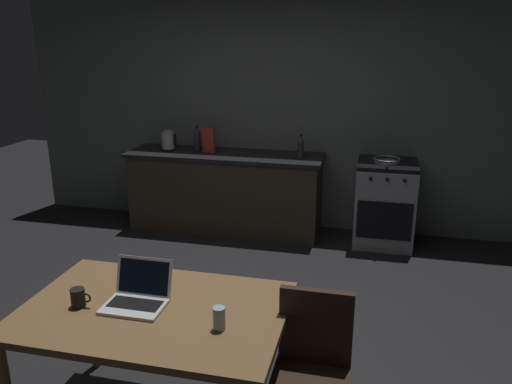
{
  "coord_description": "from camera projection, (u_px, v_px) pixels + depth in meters",
  "views": [
    {
      "loc": [
        1.11,
        -3.17,
        2.14
      ],
      "look_at": [
        0.21,
        0.65,
        0.91
      ],
      "focal_mm": 35.7,
      "sensor_mm": 36.0,
      "label": 1
    }
  ],
  "objects": [
    {
      "name": "laptop",
      "position": [
        137.0,
        297.0,
        2.72
      ],
      "size": [
        0.32,
        0.29,
        0.22
      ],
      "rotation": [
        0.0,
        0.0,
        0.25
      ],
      "color": "silver",
      "rests_on": "dining_table"
    },
    {
      "name": "ground_plane",
      "position": [
        209.0,
        331.0,
        3.83
      ],
      "size": [
        12.0,
        12.0,
        0.0
      ],
      "primitive_type": "plane",
      "color": "black"
    },
    {
      "name": "bottle_b",
      "position": [
        197.0,
        139.0,
        5.69
      ],
      "size": [
        0.08,
        0.08,
        0.27
      ],
      "color": "#2D2D33",
      "rests_on": "kitchen_counter"
    },
    {
      "name": "drinking_glass",
      "position": [
        219.0,
        318.0,
        2.48
      ],
      "size": [
        0.06,
        0.06,
        0.12
      ],
      "color": "#99B7C6",
      "rests_on": "dining_table"
    },
    {
      "name": "frying_pan",
      "position": [
        387.0,
        160.0,
        5.17
      ],
      "size": [
        0.27,
        0.44,
        0.05
      ],
      "color": "gray",
      "rests_on": "stove_oven"
    },
    {
      "name": "coffee_mug",
      "position": [
        78.0,
        298.0,
        2.69
      ],
      "size": [
        0.11,
        0.08,
        0.1
      ],
      "color": "black",
      "rests_on": "dining_table"
    },
    {
      "name": "electric_kettle",
      "position": [
        168.0,
        141.0,
        5.69
      ],
      "size": [
        0.17,
        0.15,
        0.22
      ],
      "color": "black",
      "rests_on": "kitchen_counter"
    },
    {
      "name": "chair",
      "position": [
        312.0,
        367.0,
        2.57
      ],
      "size": [
        0.4,
        0.4,
        0.91
      ],
      "rotation": [
        0.0,
        0.0,
        -0.04
      ],
      "color": "#2D2116",
      "rests_on": "ground_plane"
    },
    {
      "name": "bottle",
      "position": [
        301.0,
        147.0,
        5.31
      ],
      "size": [
        0.06,
        0.06,
        0.26
      ],
      "color": "#2D2D33",
      "rests_on": "kitchen_counter"
    },
    {
      "name": "dining_table",
      "position": [
        154.0,
        319.0,
        2.71
      ],
      "size": [
        1.4,
        0.92,
        0.75
      ],
      "color": "brown",
      "rests_on": "ground_plane"
    },
    {
      "name": "kitchen_counter",
      "position": [
        226.0,
        191.0,
        5.71
      ],
      "size": [
        2.16,
        0.64,
        0.88
      ],
      "color": "#382D23",
      "rests_on": "ground_plane"
    },
    {
      "name": "stove_oven",
      "position": [
        385.0,
        203.0,
        5.33
      ],
      "size": [
        0.6,
        0.62,
        0.88
      ],
      "color": "gray",
      "rests_on": "ground_plane"
    },
    {
      "name": "back_wall",
      "position": [
        301.0,
        102.0,
        5.57
      ],
      "size": [
        6.4,
        0.1,
        2.84
      ],
      "primitive_type": "cube",
      "color": "slate",
      "rests_on": "ground_plane"
    },
    {
      "name": "cereal_box",
      "position": [
        209.0,
        140.0,
        5.6
      ],
      "size": [
        0.13,
        0.05,
        0.28
      ],
      "color": "#B2382D",
      "rests_on": "kitchen_counter"
    }
  ]
}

